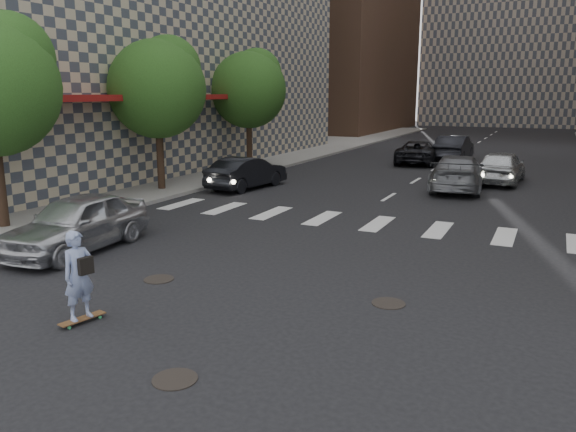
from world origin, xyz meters
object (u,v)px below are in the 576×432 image
Objects in this scene: skateboarder at (79,276)px; tree_b at (160,85)px; tree_c at (250,86)px; silver_sedan at (77,223)px; traffic_car_b at (458,173)px; traffic_car_c at (418,152)px; traffic_car_e at (454,148)px; traffic_car_a at (247,173)px; traffic_car_d at (501,167)px.

tree_b is at bearing 134.78° from skateboarder.
skateboarder is (7.74, -12.61, -3.70)m from tree_b.
tree_b is at bearing -90.00° from tree_c.
silver_sedan is at bearing 149.38° from skateboarder.
tree_b is 3.66× the size of skateboarder.
traffic_car_b is 1.07× the size of traffic_car_c.
tree_b reaches higher than traffic_car_b.
traffic_car_c is at bearing 54.25° from traffic_car_e.
traffic_car_c is at bearing 102.78° from skateboarder.
silver_sedan is at bearing 56.72° from traffic_car_b.
tree_c is at bearing 34.14° from traffic_car_c.
skateboarder is at bearing 115.68° from traffic_car_a.
traffic_car_a is (-0.91, 11.12, -0.06)m from silver_sedan.
traffic_car_e is at bearing -85.25° from traffic_car_b.
traffic_car_c is 1.03× the size of traffic_car_e.
skateboarder is 0.39× the size of silver_sedan.
tree_b is 1.42× the size of silver_sedan.
traffic_car_d reaches higher than traffic_car_c.
traffic_car_c is 8.06m from traffic_car_d.
silver_sedan is at bearing 73.56° from traffic_car_c.
tree_b is 1.32× the size of traffic_car_e.
tree_c reaches higher than traffic_car_e.
traffic_car_a is at bearing 37.19° from tree_b.
traffic_car_c is at bearing -44.95° from traffic_car_d.
silver_sedan is 24.09m from traffic_car_c.
traffic_car_a is at bearing 66.67° from traffic_car_e.
tree_b is 13.70m from traffic_car_b.
skateboarder is 15.60m from traffic_car_a.
traffic_car_d is (9.48, 17.74, 0.01)m from silver_sedan.
skateboarder is (7.74, -20.61, -3.70)m from tree_c.
traffic_car_e is at bearing -133.41° from traffic_car_c.
skateboarder is 0.41× the size of traffic_car_a.
traffic_car_a is (2.95, -5.76, -3.92)m from tree_c.
tree_c is (0.00, 8.00, 0.00)m from tree_b.
tree_c is at bearing 123.81° from skateboarder.
traffic_car_e is at bearing 99.37° from skateboarder.
traffic_car_c is at bearing 76.55° from silver_sedan.
skateboarder is at bearing 87.16° from traffic_car_e.
traffic_car_e is at bearing 73.64° from silver_sedan.
tree_c is 1.32× the size of traffic_car_e.
traffic_car_c is at bearing 40.79° from tree_c.
tree_b reaches higher than traffic_car_d.
skateboarder reaches higher than traffic_car_d.
traffic_car_e is (1.80, 2.41, 0.11)m from traffic_car_c.
traffic_car_c is (7.95, 14.86, -3.94)m from tree_b.
tree_b is 15.25m from skateboarder.
tree_c is 13.91m from traffic_car_d.
traffic_car_d is at bearing 125.24° from traffic_car_c.
silver_sedan is 0.85× the size of traffic_car_b.
traffic_car_d is at bearing 3.70° from tree_c.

